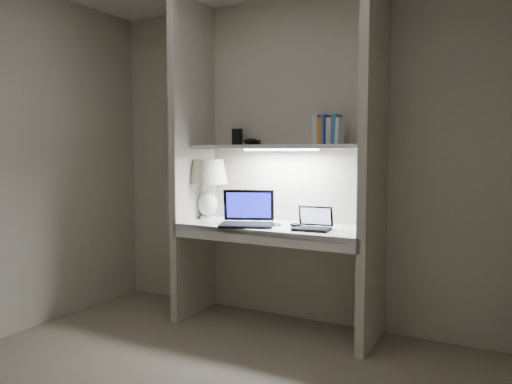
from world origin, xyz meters
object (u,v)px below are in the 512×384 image
Objects in this scene: table_lamp at (207,179)px; speaker at (306,215)px; laptop_main at (247,217)px; book_row at (328,130)px; laptop_netbook at (313,224)px.

table_lamp is 3.51× the size of speaker.
book_row is (0.56, 0.18, 0.64)m from laptop_main.
laptop_netbook is 1.94× the size of speaker.
laptop_main is 3.51× the size of speaker.
laptop_main is at bearing -18.35° from table_lamp.
laptop_main is (0.45, -0.15, -0.27)m from table_lamp.
speaker is (0.38, 0.23, 0.01)m from laptop_main.
laptop_netbook is at bearing -20.71° from laptop_main.
table_lamp is 1.00× the size of laptop_main.
speaker is (0.83, 0.08, -0.26)m from table_lamp.
book_row is (1.01, 0.03, 0.37)m from table_lamp.
table_lamp reaches higher than laptop_main.
speaker is at bearing 8.29° from laptop_main.
table_lamp is 2.29× the size of book_row.
laptop_main is at bearing 176.63° from laptop_netbook.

